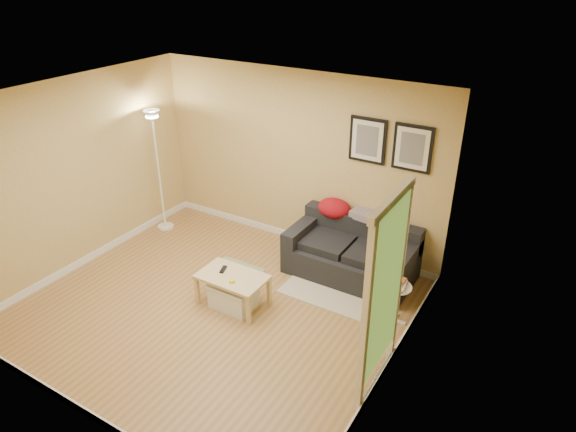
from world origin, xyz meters
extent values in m
plane|color=#A87D48|center=(0.00, 0.00, 0.00)|extent=(4.50, 4.50, 0.00)
plane|color=white|center=(0.00, 0.00, 2.60)|extent=(4.50, 4.50, 0.00)
plane|color=tan|center=(0.00, 2.00, 1.30)|extent=(4.50, 0.00, 4.50)
plane|color=tan|center=(0.00, -2.00, 1.30)|extent=(4.50, 0.00, 4.50)
plane|color=tan|center=(-2.25, 0.00, 1.30)|extent=(0.00, 4.00, 4.00)
plane|color=tan|center=(2.25, 0.00, 1.30)|extent=(0.00, 4.00, 4.00)
cube|color=white|center=(0.00, 1.99, 0.05)|extent=(4.50, 0.02, 0.10)
cube|color=white|center=(0.00, -1.99, 0.05)|extent=(4.50, 0.02, 0.10)
cube|color=white|center=(-2.24, 0.00, 0.05)|extent=(0.02, 4.00, 0.10)
cube|color=white|center=(2.24, 0.00, 0.05)|extent=(0.02, 4.00, 0.10)
cube|color=beige|center=(1.11, 1.08, 0.01)|extent=(1.25, 0.85, 0.01)
cube|color=#668C4C|center=(-0.26, 0.77, 0.01)|extent=(0.70, 0.50, 0.01)
cube|color=black|center=(-0.01, 0.21, 0.43)|extent=(0.10, 0.17, 0.02)
cylinder|color=yellow|center=(0.24, 0.05, 0.44)|extent=(0.07, 0.07, 0.03)
camera|label=1|loc=(3.45, -3.98, 3.94)|focal=31.81mm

